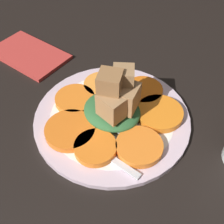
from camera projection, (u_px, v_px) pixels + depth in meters
table_slab at (112, 123)px, 53.28cm from camera, size 120.00×120.00×2.00cm
plate at (112, 118)px, 52.16cm from camera, size 28.74×28.74×1.05cm
carrot_slice_0 at (143, 91)px, 55.32cm from camera, size 7.57×7.57×1.24cm
carrot_slice_1 at (102, 85)px, 56.40cm from camera, size 7.17×7.17×1.24cm
carrot_slice_2 at (75, 99)px, 53.72cm from camera, size 7.61×7.61×1.24cm
carrot_slice_3 at (70, 130)px, 48.63cm from camera, size 8.81×8.81×1.24cm
carrot_slice_4 at (95, 147)px, 46.17cm from camera, size 7.14×7.14×1.24cm
carrot_slice_5 at (139, 146)px, 46.33cm from camera, size 7.90×7.90×1.24cm
carrot_slice_6 at (159, 113)px, 51.33cm from camera, size 8.61×8.61×1.24cm
center_pile at (115, 102)px, 48.82cm from camera, size 10.63×9.56×10.32cm
fork at (93, 146)px, 46.93cm from camera, size 18.21×2.52×0.40cm
napkin at (29, 54)px, 65.62cm from camera, size 17.84×10.70×0.80cm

